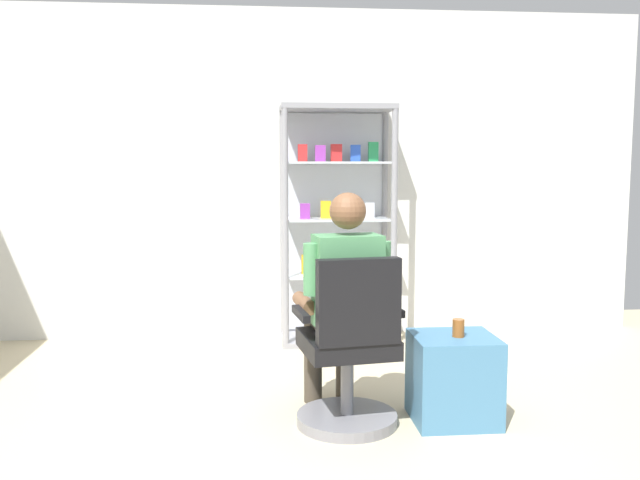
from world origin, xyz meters
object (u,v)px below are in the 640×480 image
at_px(tea_glass, 458,328).
at_px(office_chair, 350,358).
at_px(display_cabinet_main, 336,222).
at_px(storage_crate, 453,378).
at_px(seated_shopkeeper, 342,295).

bearing_deg(tea_glass, office_chair, -176.97).
xyz_separation_m(display_cabinet_main, storage_crate, (0.45, -1.85, -0.72)).
bearing_deg(storage_crate, display_cabinet_main, 103.54).
relative_size(office_chair, seated_shopkeeper, 0.74).
bearing_deg(seated_shopkeeper, display_cabinet_main, 84.38).
xyz_separation_m(display_cabinet_main, tea_glass, (0.46, -1.87, -0.43)).
xyz_separation_m(office_chair, tea_glass, (0.61, 0.03, 0.14)).
height_order(office_chair, storage_crate, office_chair).
bearing_deg(office_chair, tea_glass, 3.03).
xyz_separation_m(office_chair, seated_shopkeeper, (-0.02, 0.16, 0.32)).
bearing_deg(office_chair, storage_crate, 5.04).
distance_m(office_chair, tea_glass, 0.63).
xyz_separation_m(display_cabinet_main, office_chair, (-0.15, -1.91, -0.57)).
xyz_separation_m(display_cabinet_main, seated_shopkeeper, (-0.17, -1.75, -0.26)).
height_order(display_cabinet_main, storage_crate, display_cabinet_main).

